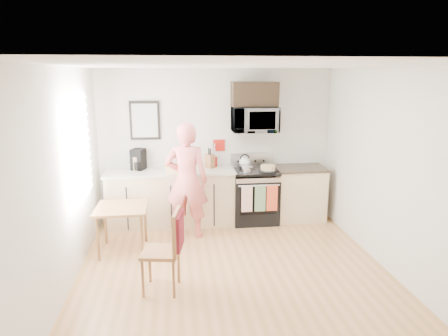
{
  "coord_description": "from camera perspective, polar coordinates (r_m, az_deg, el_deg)",
  "views": [
    {
      "loc": [
        -0.71,
        -4.51,
        2.5
      ],
      "look_at": [
        -0.02,
        1.0,
        1.2
      ],
      "focal_mm": 32.0,
      "sensor_mm": 36.0,
      "label": 1
    }
  ],
  "objects": [
    {
      "name": "floor",
      "position": [
        5.21,
        1.69,
        -15.49
      ],
      "size": [
        4.6,
        4.6,
        0.0
      ],
      "primitive_type": "plane",
      "color": "#A3753F",
      "rests_on": "ground"
    },
    {
      "name": "back_wall",
      "position": [
        6.95,
        -1.14,
        3.28
      ],
      "size": [
        4.0,
        0.04,
        2.6
      ],
      "primitive_type": "cube",
      "color": "silver",
      "rests_on": "floor"
    },
    {
      "name": "front_wall",
      "position": [
        2.61,
        9.86,
        -14.36
      ],
      "size": [
        4.0,
        0.04,
        2.6
      ],
      "primitive_type": "cube",
      "color": "silver",
      "rests_on": "floor"
    },
    {
      "name": "left_wall",
      "position": [
        4.84,
        -22.31,
        -2.16
      ],
      "size": [
        0.04,
        4.6,
        2.6
      ],
      "primitive_type": "cube",
      "color": "silver",
      "rests_on": "floor"
    },
    {
      "name": "right_wall",
      "position": [
        5.4,
        23.27,
        -0.73
      ],
      "size": [
        0.04,
        4.6,
        2.6
      ],
      "primitive_type": "cube",
      "color": "silver",
      "rests_on": "floor"
    },
    {
      "name": "ceiling",
      "position": [
        4.57,
        1.92,
        14.46
      ],
      "size": [
        4.0,
        4.6,
        0.04
      ],
      "primitive_type": "cube",
      "color": "white",
      "rests_on": "back_wall"
    },
    {
      "name": "window",
      "position": [
        5.54,
        -20.09,
        2.52
      ],
      "size": [
        0.06,
        1.4,
        1.5
      ],
      "color": "silver",
      "rests_on": "left_wall"
    },
    {
      "name": "cabinet_left",
      "position": [
        6.83,
        -7.55,
        -4.38
      ],
      "size": [
        2.1,
        0.6,
        0.9
      ],
      "primitive_type": "cube",
      "color": "tan",
      "rests_on": "floor"
    },
    {
      "name": "countertop_left",
      "position": [
        6.7,
        -7.67,
        -0.54
      ],
      "size": [
        2.14,
        0.64,
        0.04
      ],
      "primitive_type": "cube",
      "color": "silver",
      "rests_on": "cabinet_left"
    },
    {
      "name": "cabinet_right",
      "position": [
        7.15,
        10.64,
        -3.66
      ],
      "size": [
        0.84,
        0.6,
        0.9
      ],
      "primitive_type": "cube",
      "color": "tan",
      "rests_on": "floor"
    },
    {
      "name": "countertop_right",
      "position": [
        7.03,
        10.8,
        0.0
      ],
      "size": [
        0.88,
        0.64,
        0.04
      ],
      "primitive_type": "cube",
      "color": "black",
      "rests_on": "cabinet_right"
    },
    {
      "name": "range",
      "position": [
        6.94,
        4.37,
        -4.12
      ],
      "size": [
        0.76,
        0.7,
        1.16
      ],
      "color": "black",
      "rests_on": "floor"
    },
    {
      "name": "microwave",
      "position": [
        6.77,
        4.39,
        6.9
      ],
      "size": [
        0.76,
        0.51,
        0.42
      ],
      "primitive_type": "imported",
      "color": "#BDBDC2",
      "rests_on": "back_wall"
    },
    {
      "name": "upper_cabinet",
      "position": [
        6.78,
        4.38,
        10.48
      ],
      "size": [
        0.76,
        0.35,
        0.4
      ],
      "primitive_type": "cube",
      "color": "black",
      "rests_on": "back_wall"
    },
    {
      "name": "wall_art",
      "position": [
        6.84,
        -11.25,
        6.68
      ],
      "size": [
        0.5,
        0.04,
        0.65
      ],
      "color": "black",
      "rests_on": "back_wall"
    },
    {
      "name": "wall_trivet",
      "position": [
        6.94,
        -0.71,
        3.27
      ],
      "size": [
        0.2,
        0.02,
        0.2
      ],
      "primitive_type": "cube",
      "color": "#AB170E",
      "rests_on": "back_wall"
    },
    {
      "name": "person",
      "position": [
        6.17,
        -5.34,
        -1.81
      ],
      "size": [
        0.74,
        0.56,
        1.81
      ],
      "primitive_type": "imported",
      "rotation": [
        0.0,
        0.0,
        2.94
      ],
      "color": "#D13941",
      "rests_on": "floor"
    },
    {
      "name": "dining_table",
      "position": [
        5.89,
        -14.4,
        -6.08
      ],
      "size": [
        0.72,
        0.72,
        0.67
      ],
      "rotation": [
        0.0,
        0.0,
        -0.01
      ],
      "color": "brown",
      "rests_on": "floor"
    },
    {
      "name": "chair",
      "position": [
        4.72,
        -7.42,
        -10.12
      ],
      "size": [
        0.52,
        0.48,
        0.99
      ],
      "rotation": [
        0.0,
        0.0,
        -0.17
      ],
      "color": "brown",
      "rests_on": "floor"
    },
    {
      "name": "knife_block",
      "position": [
        6.82,
        -2.06,
        1.0
      ],
      "size": [
        0.17,
        0.18,
        0.23
      ],
      "primitive_type": "cube",
      "rotation": [
        0.0,
        0.0,
        0.65
      ],
      "color": "brown",
      "rests_on": "countertop_left"
    },
    {
      "name": "utensil_crock",
      "position": [
        6.9,
        -1.53,
        1.53
      ],
      "size": [
        0.13,
        0.13,
        0.4
      ],
      "color": "#AB170E",
      "rests_on": "countertop_left"
    },
    {
      "name": "fruit_bowl",
      "position": [
        6.82,
        -8.02,
        0.18
      ],
      "size": [
        0.26,
        0.26,
        0.09
      ],
      "color": "white",
      "rests_on": "countertop_left"
    },
    {
      "name": "milk_carton",
      "position": [
        6.78,
        -12.48,
        0.59
      ],
      "size": [
        0.09,
        0.09,
        0.23
      ],
      "primitive_type": "cube",
      "rotation": [
        0.0,
        0.0,
        0.07
      ],
      "color": "tan",
      "rests_on": "countertop_left"
    },
    {
      "name": "coffee_maker",
      "position": [
        6.83,
        -12.15,
        1.13
      ],
      "size": [
        0.27,
        0.32,
        0.35
      ],
      "rotation": [
        0.0,
        0.0,
        -0.35
      ],
      "color": "black",
      "rests_on": "countertop_left"
    },
    {
      "name": "bread_bag",
      "position": [
        6.49,
        -6.85,
        -0.26
      ],
      "size": [
        0.34,
        0.21,
        0.11
      ],
      "primitive_type": "cube",
      "rotation": [
        0.0,
        0.0,
        -0.2
      ],
      "color": "tan",
      "rests_on": "countertop_left"
    },
    {
      "name": "cake",
      "position": [
        6.71,
        6.3,
        -0.02
      ],
      "size": [
        0.3,
        0.3,
        0.1
      ],
      "color": "black",
      "rests_on": "range"
    },
    {
      "name": "kettle",
      "position": [
        6.88,
        2.98,
        0.87
      ],
      "size": [
        0.2,
        0.2,
        0.25
      ],
      "color": "white",
      "rests_on": "range"
    },
    {
      "name": "pot",
      "position": [
        6.62,
        3.33,
        -0.17
      ],
      "size": [
        0.18,
        0.28,
        0.09
      ],
      "rotation": [
        0.0,
        0.0,
        0.41
      ],
      "color": "#BDBDC2",
      "rests_on": "range"
    }
  ]
}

